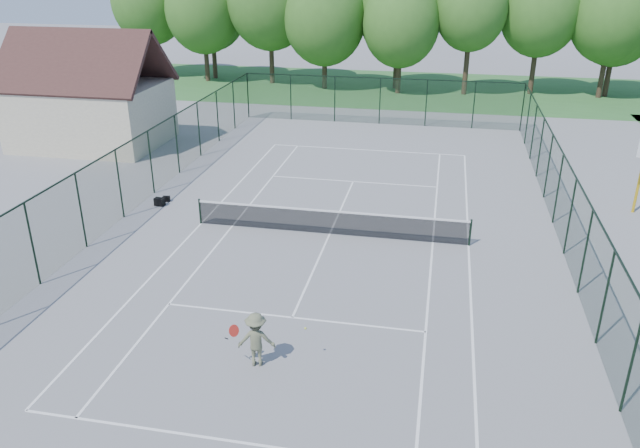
{
  "coord_description": "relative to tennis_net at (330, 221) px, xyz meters",
  "views": [
    {
      "loc": [
        4.1,
        -22.53,
        10.45
      ],
      "look_at": [
        0.0,
        -2.0,
        1.3
      ],
      "focal_mm": 35.0,
      "sensor_mm": 36.0,
      "label": 1
    }
  ],
  "objects": [
    {
      "name": "tennis_net",
      "position": [
        0.0,
        0.0,
        0.0
      ],
      "size": [
        11.08,
        0.08,
        1.1
      ],
      "color": "black",
      "rests_on": "ground"
    },
    {
      "name": "tennis_player",
      "position": [
        -0.39,
        -8.9,
        0.22
      ],
      "size": [
        2.19,
        0.93,
        1.59
      ],
      "color": "#64684B",
      "rests_on": "ground"
    },
    {
      "name": "sports_bag_a",
      "position": [
        -8.05,
        1.54,
        -0.4
      ],
      "size": [
        0.47,
        0.31,
        0.36
      ],
      "primitive_type": "cube",
      "rotation": [
        0.0,
        0.0,
        -0.11
      ],
      "color": "black",
      "rests_on": "ground"
    },
    {
      "name": "ground",
      "position": [
        0.0,
        0.0,
        -0.58
      ],
      "size": [
        140.0,
        140.0,
        0.0
      ],
      "primitive_type": "plane",
      "color": "gray",
      "rests_on": "ground"
    },
    {
      "name": "court_lines",
      "position": [
        0.0,
        0.0,
        -0.57
      ],
      "size": [
        11.05,
        23.85,
        0.01
      ],
      "color": "white",
      "rests_on": "ground"
    },
    {
      "name": "utility_building",
      "position": [
        -16.0,
        10.0,
        2.54
      ],
      "size": [
        8.6,
        6.27,
        6.63
      ],
      "color": "beige",
      "rests_on": "ground"
    },
    {
      "name": "grass_far",
      "position": [
        0.0,
        30.0,
        -0.57
      ],
      "size": [
        80.0,
        16.0,
        0.01
      ],
      "primitive_type": "cube",
      "color": "#377334",
      "rests_on": "ground"
    },
    {
      "name": "sports_bag_b",
      "position": [
        -7.97,
        2.08,
        -0.45
      ],
      "size": [
        0.34,
        0.24,
        0.25
      ],
      "primitive_type": "cube",
      "rotation": [
        0.0,
        0.0,
        0.16
      ],
      "color": "black",
      "rests_on": "ground"
    },
    {
      "name": "tree_line_far",
      "position": [
        0.0,
        30.0,
        5.42
      ],
      "size": [
        39.4,
        6.4,
        9.7
      ],
      "color": "#412F22",
      "rests_on": "ground"
    },
    {
      "name": "fence_enclosure",
      "position": [
        0.0,
        0.0,
        0.98
      ],
      "size": [
        18.05,
        36.05,
        3.02
      ],
      "color": "#16331C",
      "rests_on": "ground"
    }
  ]
}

